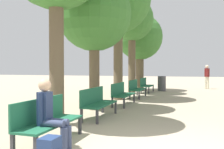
# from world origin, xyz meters

# --- Properties ---
(bench_row_0) EXTENTS (0.53, 1.71, 0.87)m
(bench_row_0) POSITION_xyz_m (-2.16, 0.09, 0.49)
(bench_row_0) COLOR #1E6042
(bench_row_0) RESTS_ON ground_plane
(bench_row_1) EXTENTS (0.53, 1.71, 0.87)m
(bench_row_1) POSITION_xyz_m (-2.16, 2.75, 0.49)
(bench_row_1) COLOR #1E6042
(bench_row_1) RESTS_ON ground_plane
(bench_row_2) EXTENTS (0.53, 1.71, 0.87)m
(bench_row_2) POSITION_xyz_m (-2.16, 5.40, 0.49)
(bench_row_2) COLOR #1E6042
(bench_row_2) RESTS_ON ground_plane
(bench_row_3) EXTENTS (0.53, 1.71, 0.87)m
(bench_row_3) POSITION_xyz_m (-2.16, 8.06, 0.49)
(bench_row_3) COLOR #1E6042
(bench_row_3) RESTS_ON ground_plane
(bench_row_4) EXTENTS (0.53, 1.71, 0.87)m
(bench_row_4) POSITION_xyz_m (-2.16, 10.71, 0.49)
(bench_row_4) COLOR #1E6042
(bench_row_4) RESTS_ON ground_plane
(tree_row_1) EXTENTS (2.60, 2.60, 4.66)m
(tree_row_1) POSITION_xyz_m (-2.78, 4.08, 3.32)
(tree_row_1) COLOR brown
(tree_row_1) RESTS_ON ground_plane
(tree_row_2) EXTENTS (3.02, 3.02, 6.12)m
(tree_row_2) POSITION_xyz_m (-2.78, 7.01, 4.54)
(tree_row_2) COLOR brown
(tree_row_2) RESTS_ON ground_plane
(tree_row_3) EXTENTS (2.45, 2.45, 5.45)m
(tree_row_3) POSITION_xyz_m (-2.78, 9.73, 4.12)
(tree_row_3) COLOR brown
(tree_row_3) RESTS_ON ground_plane
(tree_row_4) EXTENTS (2.96, 2.96, 4.96)m
(tree_row_4) POSITION_xyz_m (-2.78, 11.91, 3.42)
(tree_row_4) COLOR brown
(tree_row_4) RESTS_ON ground_plane
(person_seated) EXTENTS (0.61, 0.35, 1.27)m
(person_seated) POSITION_xyz_m (-1.92, -0.16, 0.67)
(person_seated) COLOR #384260
(person_seated) RESTS_ON ground_plane
(pedestrian_near) EXTENTS (0.34, 0.29, 1.68)m
(pedestrian_near) POSITION_xyz_m (1.46, 14.52, 0.96)
(pedestrian_near) COLOR beige
(pedestrian_near) RESTS_ON ground_plane
(trash_bin) EXTENTS (0.51, 0.51, 0.95)m
(trash_bin) POSITION_xyz_m (-1.36, 12.01, 0.47)
(trash_bin) COLOR #4C4C51
(trash_bin) RESTS_ON ground_plane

